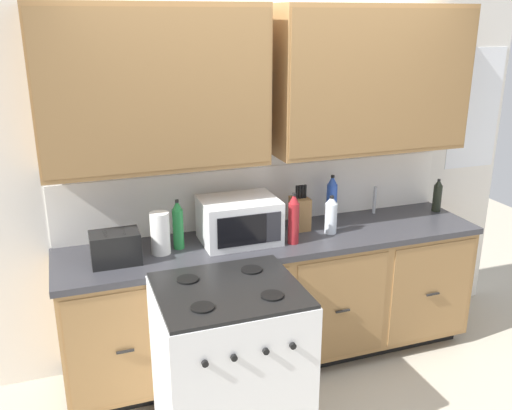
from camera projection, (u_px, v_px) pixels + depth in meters
ground_plane at (291, 384)px, 3.65m from camera, size 8.00×8.00×0.00m
wall_unit at (266, 122)px, 3.57m from camera, size 3.95×0.40×2.40m
counter_run at (275, 299)px, 3.77m from camera, size 2.78×0.64×0.91m
stove_range at (230, 366)px, 3.04m from camera, size 0.76×0.68×0.95m
microwave at (239, 220)px, 3.53m from camera, size 0.48×0.37×0.28m
toaster at (115, 248)px, 3.22m from camera, size 0.28×0.18×0.19m
knife_block at (300, 213)px, 3.74m from camera, size 0.11×0.14×0.31m
sink_faucet at (375, 200)px, 4.05m from camera, size 0.02×0.02×0.20m
paper_towel_roll at (160, 233)px, 3.35m from camera, size 0.12×0.12×0.26m
bottle_clear at (331, 215)px, 3.67m from camera, size 0.08×0.08×0.26m
bottle_blue at (332, 199)px, 3.86m from camera, size 0.07×0.07×0.34m
bottle_dark at (437, 196)px, 4.09m from camera, size 0.06×0.06×0.24m
bottle_red at (294, 219)px, 3.49m from camera, size 0.07×0.07×0.33m
bottle_green at (178, 225)px, 3.41m from camera, size 0.07×0.07×0.31m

